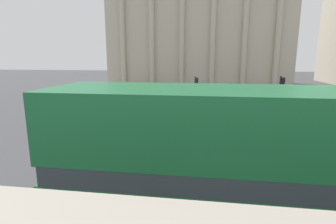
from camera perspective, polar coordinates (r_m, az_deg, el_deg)
The scene contains 8 objects.
double_decker_bus at distance 6.78m, azimuth 25.52°, elevation -12.45°, with size 11.25×2.63×4.45m.
plaza_building_left at distance 52.30m, azimuth 6.66°, elevation 17.48°, with size 32.96×13.07×20.76m.
traffic_light_near at distance 14.75m, azimuth 7.73°, elevation 0.21°, with size 0.42×0.24×3.33m.
traffic_light_mid at distance 20.49m, azimuth 23.27°, elevation 3.49°, with size 0.42×0.24×3.84m.
traffic_light_far at distance 25.26m, azimuth 6.08°, elevation 5.08°, with size 0.42×0.24×3.35m.
pedestrian_yellow at distance 36.01m, azimuth 6.64°, elevation 5.05°, with size 0.32×0.32×1.65m.
pedestrian_white at distance 37.31m, azimuth 22.45°, elevation 4.51°, with size 0.32×0.32×1.69m.
pedestrian_red at distance 19.76m, azimuth 22.30°, elevation -1.33°, with size 0.32×0.32×1.64m.
Camera 1 is at (-0.81, -2.48, 5.13)m, focal length 28.00 mm.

